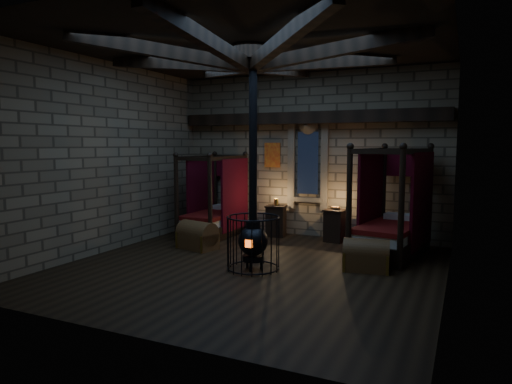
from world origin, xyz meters
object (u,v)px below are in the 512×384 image
at_px(bed_left, 214,216).
at_px(bed_right, 392,229).
at_px(stove, 253,238).
at_px(trunk_right, 366,256).
at_px(trunk_left, 197,236).

bearing_deg(bed_left, bed_right, -3.01).
xyz_separation_m(bed_right, stove, (-2.20, -2.34, 0.05)).
xyz_separation_m(bed_left, bed_right, (4.53, -0.22, 0.05)).
xyz_separation_m(trunk_right, stove, (-1.96, -0.85, 0.35)).
height_order(bed_left, trunk_right, bed_left).
distance_m(trunk_left, stove, 2.21).
distance_m(trunk_right, stove, 2.17).
bearing_deg(trunk_left, trunk_right, 10.98).
bearing_deg(bed_left, trunk_right, -21.99).
distance_m(trunk_left, trunk_right, 3.88).
bearing_deg(stove, trunk_left, 142.54).
bearing_deg(bed_right, stove, -123.92).
xyz_separation_m(trunk_left, stove, (1.91, -1.06, 0.33)).
relative_size(bed_right, trunk_left, 2.38).
bearing_deg(trunk_right, stove, -164.79).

